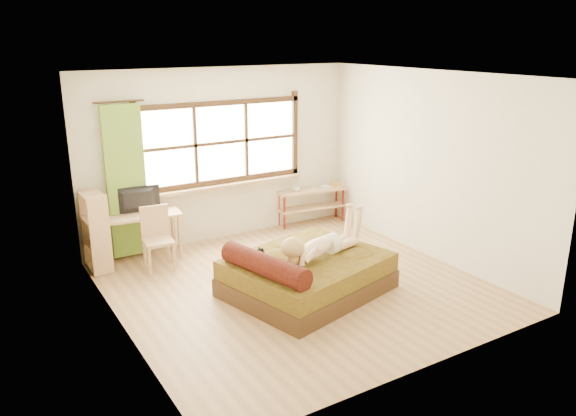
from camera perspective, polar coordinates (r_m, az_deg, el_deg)
floor at (r=7.43m, az=0.95°, el=-7.93°), size 4.50×4.50×0.00m
ceiling at (r=6.74m, az=1.07°, el=13.33°), size 4.50×4.50×0.00m
wall_back at (r=8.90m, az=-6.80°, el=5.36°), size 4.50×0.00×4.50m
wall_front at (r=5.29m, az=14.17°, el=-3.26°), size 4.50×0.00×4.50m
wall_left at (r=6.11m, az=-17.12°, el=-0.75°), size 0.00×4.50×4.50m
wall_right at (r=8.35m, az=14.20°, el=4.18°), size 0.00×4.50×4.50m
window at (r=8.84m, az=-6.75°, el=6.33°), size 2.80×0.16×1.46m
curtain at (r=8.32m, az=-16.13°, el=2.56°), size 0.55×0.10×2.20m
bed at (r=7.15m, az=1.73°, el=-6.72°), size 2.20×1.93×0.72m
woman at (r=7.04m, az=3.27°, el=-2.76°), size 1.38×0.69×0.57m
kitten at (r=6.80m, az=-3.56°, el=-5.04°), size 0.30×0.18×0.23m
desk at (r=8.33m, az=-14.78°, el=-1.20°), size 1.17×0.64×0.70m
monitor at (r=8.29m, az=-15.03°, el=0.75°), size 0.66×0.16×0.38m
chair at (r=8.06m, az=-13.20°, el=-2.59°), size 0.44×0.44×0.88m
pipe_shelf at (r=9.72m, az=2.45°, el=1.00°), size 1.26×0.46×0.69m
cup at (r=9.50m, az=0.89°, el=1.95°), size 0.13×0.13×0.09m
book at (r=9.78m, az=3.37°, el=2.13°), size 0.18×0.23×0.02m
bookshelf at (r=8.16m, az=-18.94°, el=-2.27°), size 0.29×0.49×1.11m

